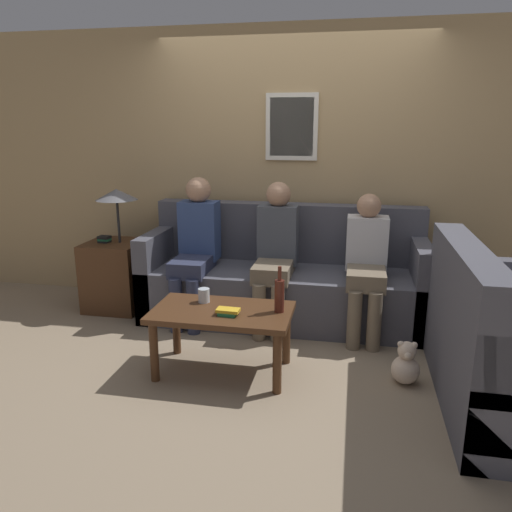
{
  "coord_description": "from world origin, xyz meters",
  "views": [
    {
      "loc": [
        0.59,
        -3.78,
        1.73
      ],
      "look_at": [
        -0.14,
        -0.08,
        0.73
      ],
      "focal_mm": 35.0,
      "sensor_mm": 36.0,
      "label": 1
    }
  ],
  "objects": [
    {
      "name": "teddy_bear",
      "position": [
        1.0,
        -0.54,
        0.13
      ],
      "size": [
        0.19,
        0.19,
        0.31
      ],
      "color": "beige",
      "rests_on": "ground_plane"
    },
    {
      "name": "drinking_glass",
      "position": [
        -0.44,
        -0.49,
        0.52
      ],
      "size": [
        0.08,
        0.08,
        0.1
      ],
      "color": "silver",
      "rests_on": "coffee_table"
    },
    {
      "name": "coffee_table",
      "position": [
        -0.27,
        -0.62,
        0.4
      ],
      "size": [
        0.97,
        0.56,
        0.47
      ],
      "color": "#4C2D19",
      "rests_on": "ground_plane"
    },
    {
      "name": "side_table_with_lamp",
      "position": [
        -1.6,
        0.44,
        0.39
      ],
      "size": [
        0.52,
        0.52,
        1.15
      ],
      "color": "#4C2D19",
      "rests_on": "ground_plane"
    },
    {
      "name": "ground_plane",
      "position": [
        0.0,
        0.0,
        0.0
      ],
      "size": [
        16.0,
        16.0,
        0.0
      ],
      "primitive_type": "plane",
      "color": "gray"
    },
    {
      "name": "couch_main",
      "position": [
        0.0,
        0.51,
        0.35
      ],
      "size": [
        2.49,
        0.85,
        1.01
      ],
      "color": "#4C4C56",
      "rests_on": "ground_plane"
    },
    {
      "name": "person_left",
      "position": [
        -0.77,
        0.34,
        0.7
      ],
      "size": [
        0.34,
        0.64,
        1.27
      ],
      "color": "#2D334C",
      "rests_on": "ground_plane"
    },
    {
      "name": "person_right",
      "position": [
        0.72,
        0.29,
        0.64
      ],
      "size": [
        0.34,
        0.65,
        1.17
      ],
      "color": "#756651",
      "rests_on": "ground_plane"
    },
    {
      "name": "book_stack",
      "position": [
        -0.21,
        -0.7,
        0.49
      ],
      "size": [
        0.16,
        0.11,
        0.04
      ],
      "color": "#237547",
      "rests_on": "coffee_table"
    },
    {
      "name": "wine_bottle",
      "position": [
        0.13,
        -0.58,
        0.59
      ],
      "size": [
        0.07,
        0.07,
        0.32
      ],
      "color": "#562319",
      "rests_on": "coffee_table"
    },
    {
      "name": "person_middle",
      "position": [
        -0.05,
        0.33,
        0.68
      ],
      "size": [
        0.34,
        0.65,
        1.25
      ],
      "color": "#756651",
      "rests_on": "ground_plane"
    },
    {
      "name": "couch_side",
      "position": [
        1.56,
        -0.69,
        0.35
      ],
      "size": [
        0.85,
        1.54,
        1.01
      ],
      "rotation": [
        0.0,
        0.0,
        1.57
      ],
      "color": "#4C4C56",
      "rests_on": "ground_plane"
    },
    {
      "name": "wall_back",
      "position": [
        0.0,
        0.96,
        1.3
      ],
      "size": [
        9.0,
        0.08,
        2.6
      ],
      "color": "tan",
      "rests_on": "ground_plane"
    }
  ]
}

